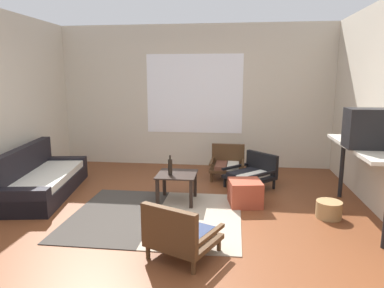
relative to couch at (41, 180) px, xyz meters
name	(u,v)px	position (x,y,z in m)	size (l,w,h in m)	color
ground_plane	(164,228)	(2.05, -0.94, -0.22)	(7.80, 7.80, 0.00)	brown
far_wall_with_window	(195,97)	(2.05, 2.12, 1.13)	(5.60, 0.13, 2.70)	beige
area_rug	(156,216)	(1.88, -0.60, -0.22)	(2.12, 1.81, 0.01)	#38332D
couch	(41,180)	(0.00, 0.00, 0.00)	(1.04, 2.00, 0.72)	black
coffee_table	(177,179)	(2.06, -0.06, 0.10)	(0.54, 0.54, 0.41)	black
armchair_by_window	(227,163)	(2.73, 1.25, 0.04)	(0.60, 0.58, 0.56)	#472D19
armchair_striped_foreground	(179,234)	(2.33, -1.59, 0.02)	(0.78, 0.77, 0.57)	#472D19
armchair_corner	(253,172)	(3.14, 0.75, 0.03)	(0.88, 0.88, 0.53)	black
ottoman_orange	(245,193)	(3.00, -0.06, -0.05)	(0.42, 0.42, 0.34)	#993D28
console_shelf	(364,154)	(4.39, -0.34, 0.60)	(0.45, 1.69, 0.92)	beige
crt_television	(371,129)	(4.38, -0.49, 0.93)	(0.55, 0.32, 0.46)	black
clay_vase	(355,130)	(4.39, 0.04, 0.83)	(0.21, 0.21, 0.35)	#935B38
glass_bottle	(170,167)	(1.98, -0.13, 0.30)	(0.06, 0.06, 0.27)	black
wicker_basket	(329,210)	(4.02, -0.38, -0.12)	(0.31, 0.31, 0.21)	#9E7A4C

